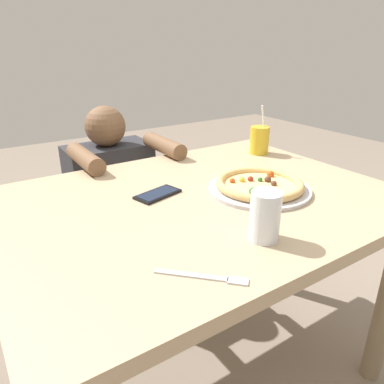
{
  "coord_description": "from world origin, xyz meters",
  "views": [
    {
      "loc": [
        -0.62,
        -0.88,
        1.21
      ],
      "look_at": [
        -0.04,
        -0.01,
        0.78
      ],
      "focal_mm": 33.98,
      "sensor_mm": 36.0,
      "label": 1
    }
  ],
  "objects_px": {
    "water_cup_clear": "(265,216)",
    "cell_phone": "(158,194)",
    "fork": "(206,277)",
    "diner_seated": "(114,211)",
    "drink_cup_colored": "(259,140)",
    "pizza_near": "(259,186)"
  },
  "relations": [
    {
      "from": "cell_phone",
      "to": "diner_seated",
      "type": "relative_size",
      "value": 0.17
    },
    {
      "from": "water_cup_clear",
      "to": "drink_cup_colored",
      "type": "bearing_deg",
      "value": 47.67
    },
    {
      "from": "drink_cup_colored",
      "to": "cell_phone",
      "type": "relative_size",
      "value": 1.29
    },
    {
      "from": "diner_seated",
      "to": "drink_cup_colored",
      "type": "bearing_deg",
      "value": -41.03
    },
    {
      "from": "pizza_near",
      "to": "fork",
      "type": "bearing_deg",
      "value": -145.53
    },
    {
      "from": "fork",
      "to": "diner_seated",
      "type": "height_order",
      "value": "diner_seated"
    },
    {
      "from": "fork",
      "to": "drink_cup_colored",
      "type": "bearing_deg",
      "value": 40.29
    },
    {
      "from": "water_cup_clear",
      "to": "diner_seated",
      "type": "relative_size",
      "value": 0.13
    },
    {
      "from": "water_cup_clear",
      "to": "cell_phone",
      "type": "height_order",
      "value": "water_cup_clear"
    },
    {
      "from": "water_cup_clear",
      "to": "cell_phone",
      "type": "distance_m",
      "value": 0.41
    },
    {
      "from": "pizza_near",
      "to": "diner_seated",
      "type": "height_order",
      "value": "diner_seated"
    },
    {
      "from": "pizza_near",
      "to": "diner_seated",
      "type": "relative_size",
      "value": 0.36
    },
    {
      "from": "fork",
      "to": "cell_phone",
      "type": "relative_size",
      "value": 0.96
    },
    {
      "from": "drink_cup_colored",
      "to": "fork",
      "type": "relative_size",
      "value": 1.34
    },
    {
      "from": "diner_seated",
      "to": "water_cup_clear",
      "type": "bearing_deg",
      "value": -89.54
    },
    {
      "from": "drink_cup_colored",
      "to": "water_cup_clear",
      "type": "xyz_separation_m",
      "value": [
        -0.52,
        -0.57,
        0.0
      ]
    },
    {
      "from": "drink_cup_colored",
      "to": "diner_seated",
      "type": "relative_size",
      "value": 0.22
    },
    {
      "from": "pizza_near",
      "to": "fork",
      "type": "xyz_separation_m",
      "value": [
        -0.43,
        -0.3,
        -0.02
      ]
    },
    {
      "from": "drink_cup_colored",
      "to": "diner_seated",
      "type": "height_order",
      "value": "drink_cup_colored"
    },
    {
      "from": "cell_phone",
      "to": "diner_seated",
      "type": "height_order",
      "value": "diner_seated"
    },
    {
      "from": "pizza_near",
      "to": "water_cup_clear",
      "type": "xyz_separation_m",
      "value": [
        -0.21,
        -0.24,
        0.05
      ]
    },
    {
      "from": "cell_phone",
      "to": "fork",
      "type": "bearing_deg",
      "value": -106.12
    }
  ]
}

